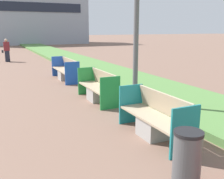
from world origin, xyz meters
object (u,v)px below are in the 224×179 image
bench_teal_frame (155,120)px  bench_blue_frame (66,71)px  bench_green_frame (98,89)px  pedestrian_walking (7,50)px  litter_bin (187,159)px

bench_teal_frame → bench_blue_frame: same height
bench_green_frame → pedestrian_walking: 12.12m
bench_green_frame → litter_bin: 4.91m
bench_teal_frame → pedestrian_walking: pedestrian_walking is taller
bench_blue_frame → pedestrian_walking: bearing=103.3°
bench_teal_frame → bench_green_frame: 3.17m
bench_blue_frame → litter_bin: bearing=-94.0°
bench_green_frame → litter_bin: bearing=-97.2°
bench_blue_frame → litter_bin: bench_blue_frame is taller
litter_bin → pedestrian_walking: 16.89m
bench_green_frame → pedestrian_walking: (-1.91, 11.96, 0.42)m
bench_teal_frame → bench_green_frame: (0.00, 3.17, 0.00)m
bench_teal_frame → bench_blue_frame: bearing=90.0°
bench_green_frame → bench_blue_frame: size_ratio=0.84×
pedestrian_walking → bench_teal_frame: bearing=-82.8°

